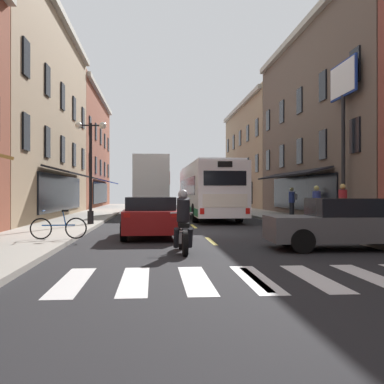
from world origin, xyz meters
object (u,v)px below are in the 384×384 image
(sedan_far, at_px, (155,202))
(pedestrian_rear, at_px, (343,204))
(pedestrian_mid, at_px, (317,205))
(sedan_near, at_px, (351,223))
(bicycle_near, at_px, (59,227))
(pedestrian_near, at_px, (292,201))
(billboard_sign, at_px, (343,100))
(sedan_mid, at_px, (151,217))
(motorcycle_rider, at_px, (183,226))
(box_truck, at_px, (152,185))
(street_lamp_twin, at_px, (91,167))
(transit_bus, at_px, (208,190))

(sedan_far, distance_m, pedestrian_rear, 23.93)
(pedestrian_mid, bearing_deg, sedan_near, -148.09)
(bicycle_near, distance_m, pedestrian_near, 16.34)
(pedestrian_near, xyz_separation_m, pedestrian_rear, (0.02, -7.21, 0.02))
(sedan_near, bearing_deg, pedestrian_rear, 68.62)
(billboard_sign, bearing_deg, sedan_mid, -153.17)
(motorcycle_rider, bearing_deg, box_truck, 92.46)
(billboard_sign, relative_size, sedan_mid, 1.78)
(motorcycle_rider, height_order, street_lamp_twin, street_lamp_twin)
(box_truck, bearing_deg, bicycle_near, -98.58)
(motorcycle_rider, bearing_deg, pedestrian_mid, 50.23)
(billboard_sign, height_order, sedan_mid, billboard_sign)
(sedan_near, bearing_deg, bicycle_near, 166.15)
(box_truck, distance_m, motorcycle_rider, 21.05)
(transit_bus, relative_size, pedestrian_mid, 7.11)
(street_lamp_twin, bearing_deg, box_truck, 76.72)
(pedestrian_rear, bearing_deg, pedestrian_mid, 123.87)
(sedan_mid, xyz_separation_m, pedestrian_mid, (7.33, 3.48, 0.31))
(pedestrian_mid, bearing_deg, motorcycle_rider, -174.83)
(transit_bus, xyz_separation_m, sedan_mid, (-3.41, -11.39, -0.99))
(pedestrian_mid, bearing_deg, bicycle_near, 162.62)
(bicycle_near, height_order, pedestrian_near, pedestrian_near)
(box_truck, height_order, bicycle_near, box_truck)
(bicycle_near, bearing_deg, billboard_sign, 28.42)
(box_truck, bearing_deg, pedestrian_rear, -58.91)
(transit_bus, height_order, sedan_far, transit_bus)
(pedestrian_near, xyz_separation_m, pedestrian_mid, (-0.95, -6.65, -0.02))
(box_truck, relative_size, pedestrian_mid, 4.20)
(sedan_far, bearing_deg, motorcycle_rider, -88.83)
(box_truck, height_order, sedan_mid, box_truck)
(box_truck, distance_m, pedestrian_mid, 15.18)
(motorcycle_rider, xyz_separation_m, street_lamp_twin, (-3.66, 9.29, 2.05))
(sedan_mid, distance_m, sedan_far, 25.46)
(transit_bus, bearing_deg, pedestrian_near, -14.48)
(sedan_mid, bearing_deg, sedan_near, -34.97)
(pedestrian_rear, bearing_deg, billboard_sign, 40.23)
(sedan_mid, distance_m, pedestrian_near, 13.09)
(pedestrian_near, bearing_deg, street_lamp_twin, 133.51)
(billboard_sign, height_order, sedan_near, billboard_sign)
(sedan_mid, xyz_separation_m, motorcycle_rider, (0.88, -4.27, -0.02))
(pedestrian_near, bearing_deg, billboard_sign, -153.72)
(transit_bus, height_order, box_truck, box_truck)
(billboard_sign, distance_m, sedan_far, 23.25)
(transit_bus, bearing_deg, motorcycle_rider, -99.18)
(pedestrian_mid, height_order, street_lamp_twin, street_lamp_twin)
(sedan_near, xyz_separation_m, bicycle_near, (-8.44, 2.08, -0.22))
(box_truck, xyz_separation_m, bicycle_near, (-2.80, -18.56, -1.59))
(billboard_sign, bearing_deg, box_truck, 126.64)
(sedan_near, relative_size, pedestrian_rear, 2.53)
(sedan_far, xyz_separation_m, bicycle_near, (-3.10, -27.31, -0.24))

